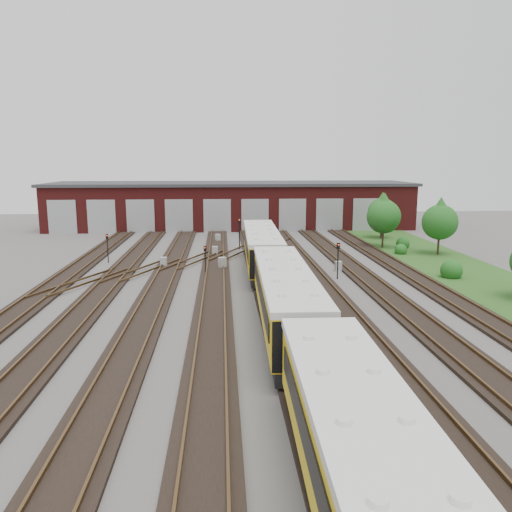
{
  "coord_description": "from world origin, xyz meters",
  "views": [
    {
      "loc": [
        -1.36,
        -31.81,
        9.22
      ],
      "look_at": [
        1.24,
        6.25,
        2.0
      ],
      "focal_mm": 35.0,
      "sensor_mm": 36.0,
      "label": 1
    }
  ],
  "objects": [
    {
      "name": "relay_cabinet_1",
      "position": [
        -1.91,
        26.04,
        0.45
      ],
      "size": [
        0.67,
        0.62,
        0.91
      ],
      "primitive_type": "cube",
      "rotation": [
        0.0,
        0.0,
        0.37
      ],
      "color": "#A1A3A6",
      "rests_on": "ground"
    },
    {
      "name": "signal_mast_3",
      "position": [
        7.76,
        6.41,
        1.89
      ],
      "size": [
        0.25,
        0.24,
        2.94
      ],
      "rotation": [
        0.0,
        0.0,
        0.06
      ],
      "color": "black",
      "rests_on": "ground"
    },
    {
      "name": "ground",
      "position": [
        0.0,
        0.0,
        0.0
      ],
      "size": [
        120.0,
        120.0,
        0.0
      ],
      "primitive_type": "plane",
      "color": "#454240",
      "rests_on": "ground"
    },
    {
      "name": "relay_cabinet_3",
      "position": [
        -2.11,
        17.23,
        0.47
      ],
      "size": [
        0.57,
        0.47,
        0.94
      ],
      "primitive_type": "cube",
      "rotation": [
        0.0,
        0.0,
        -0.0
      ],
      "color": "#A1A3A6",
      "rests_on": "ground"
    },
    {
      "name": "grass_verge",
      "position": [
        19.0,
        10.0,
        0.03
      ],
      "size": [
        8.0,
        55.0,
        0.05
      ],
      "primitive_type": "cube",
      "color": "#224F1A",
      "rests_on": "ground"
    },
    {
      "name": "relay_cabinet_4",
      "position": [
        8.51,
        9.33,
        0.43
      ],
      "size": [
        0.57,
        0.49,
        0.87
      ],
      "primitive_type": "cube",
      "rotation": [
        0.0,
        0.0,
        0.12
      ],
      "color": "#A1A3A6",
      "rests_on": "ground"
    },
    {
      "name": "relay_cabinet_2",
      "position": [
        -1.39,
        10.94,
        0.51
      ],
      "size": [
        0.74,
        0.68,
        1.03
      ],
      "primitive_type": "cube",
      "rotation": [
        0.0,
        0.0,
        0.31
      ],
      "color": "#A1A3A6",
      "rests_on": "ground"
    },
    {
      "name": "bush_2",
      "position": [
        18.14,
        20.26,
        0.72
      ],
      "size": [
        1.43,
        1.43,
        1.43
      ],
      "primitive_type": "sphere",
      "color": "#154C15",
      "rests_on": "ground"
    },
    {
      "name": "track_network",
      "position": [
        -0.17,
        0.59,
        0.11
      ],
      "size": [
        30.4,
        70.0,
        0.33
      ],
      "color": "black",
      "rests_on": "ground"
    },
    {
      "name": "signal_mast_0",
      "position": [
        -11.97,
        14.41,
        1.74
      ],
      "size": [
        0.26,
        0.24,
        2.69
      ],
      "rotation": [
        0.0,
        0.0,
        0.24
      ],
      "color": "black",
      "rests_on": "ground"
    },
    {
      "name": "tree_1",
      "position": [
        17.94,
        27.13,
        3.65
      ],
      "size": [
        3.43,
        3.43,
        5.68
      ],
      "color": "#342517",
      "rests_on": "ground"
    },
    {
      "name": "signal_mast_2",
      "position": [
        0.47,
        20.95,
        2.14
      ],
      "size": [
        0.29,
        0.27,
        3.32
      ],
      "rotation": [
        0.0,
        0.0,
        -0.04
      ],
      "color": "black",
      "rests_on": "ground"
    },
    {
      "name": "tree_2",
      "position": [
        20.27,
        16.17,
        3.74
      ],
      "size": [
        3.51,
        3.51,
        5.82
      ],
      "color": "#342517",
      "rests_on": "ground"
    },
    {
      "name": "tree_0",
      "position": [
        16.0,
        20.57,
        3.86
      ],
      "size": [
        3.62,
        3.62,
        6.0
      ],
      "color": "#342517",
      "rests_on": "ground"
    },
    {
      "name": "maintenance_shed",
      "position": [
        -0.01,
        39.97,
        3.2
      ],
      "size": [
        51.0,
        12.5,
        6.35
      ],
      "color": "#581616",
      "rests_on": "ground"
    },
    {
      "name": "metro_train",
      "position": [
        2.0,
        -5.79,
        1.95
      ],
      "size": [
        3.11,
        47.34,
        3.16
      ],
      "rotation": [
        0.0,
        0.0,
        -0.02
      ],
      "color": "black",
      "rests_on": "ground"
    },
    {
      "name": "relay_cabinet_0",
      "position": [
        -6.58,
        11.85,
        0.47
      ],
      "size": [
        0.59,
        0.51,
        0.93
      ],
      "primitive_type": "cube",
      "rotation": [
        0.0,
        0.0,
        -0.08
      ],
      "color": "#A1A3A6",
      "rests_on": "ground"
    },
    {
      "name": "bush_1",
      "position": [
        16.67,
        16.76,
        0.62
      ],
      "size": [
        1.25,
        1.25,
        1.25
      ],
      "primitive_type": "sphere",
      "color": "#154C15",
      "rests_on": "ground"
    },
    {
      "name": "signal_mast_1",
      "position": [
        -2.8,
        8.88,
        1.55
      ],
      "size": [
        0.24,
        0.23,
        2.4
      ],
      "rotation": [
        0.0,
        0.0,
        -0.27
      ],
      "color": "black",
      "rests_on": "ground"
    },
    {
      "name": "bush_0",
      "position": [
        17.03,
        6.24,
        0.87
      ],
      "size": [
        1.74,
        1.74,
        1.74
      ],
      "primitive_type": "sphere",
      "color": "#154C15",
      "rests_on": "ground"
    }
  ]
}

